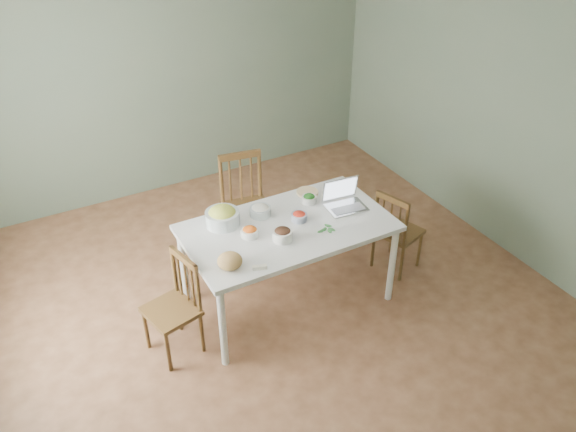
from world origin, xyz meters
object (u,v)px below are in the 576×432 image
chair_far (247,208)px  chair_right (399,229)px  bread_boule (230,261)px  bowl_squash (222,216)px  chair_left (171,309)px  dining_table (288,264)px  laptop (347,197)px

chair_far → chair_right: 1.50m
chair_right → bread_boule: bearing=78.7°
chair_right → bowl_squash: 1.76m
chair_left → bread_boule: (0.46, -0.19, 0.45)m
chair_far → chair_left: (-1.14, -0.95, -0.07)m
dining_table → chair_right: 1.18m
chair_far → chair_right: chair_far is taller
chair_right → bread_boule: 1.91m
chair_far → chair_left: size_ratio=1.16×
chair_left → bread_boule: 0.67m
laptop → chair_right: bearing=0.3°
chair_left → laptop: laptop is taller
dining_table → chair_far: bearing=89.4°
chair_left → bowl_squash: (0.65, 0.38, 0.47)m
chair_left → chair_right: chair_left is taller
chair_left → chair_right: size_ratio=1.02×
dining_table → bowl_squash: (-0.48, 0.29, 0.50)m
chair_right → laptop: (-0.59, 0.06, 0.51)m
dining_table → chair_right: (1.18, -0.07, 0.02)m
chair_right → bowl_squash: size_ratio=2.99×
chair_far → laptop: 1.13m
bread_boule → laptop: (1.26, 0.28, 0.06)m
dining_table → chair_far: 0.87m
chair_far → bread_boule: bearing=-111.2°
dining_table → laptop: size_ratio=5.15×
dining_table → chair_left: (-1.13, -0.09, 0.03)m
chair_far → bread_boule: (-0.68, -1.15, 0.37)m
chair_far → bowl_squash: size_ratio=3.55×
chair_right → laptop: bearing=66.2°
bread_boule → chair_far: bearing=59.5°
chair_far → chair_left: chair_far is taller
chair_left → laptop: 1.79m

